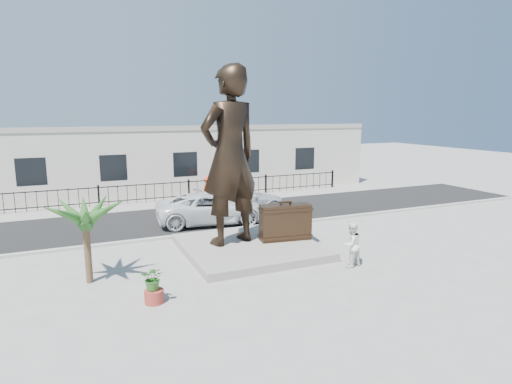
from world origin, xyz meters
The scene contains 16 objects.
ground centered at (0.00, 0.00, 0.00)m, with size 100.00×100.00×0.00m, color #9E9991.
street centered at (0.00, 8.00, 0.01)m, with size 40.00×7.00×0.01m, color black.
curb centered at (0.00, 4.50, 0.06)m, with size 40.00×0.25×0.12m, color #A5A399.
far_sidewalk centered at (0.00, 12.00, 0.01)m, with size 40.00×2.50×0.02m, color #9E9991.
plinth centered at (-0.50, 1.50, 0.15)m, with size 5.20×5.20×0.30m, color gray.
fence centered at (0.00, 12.80, 0.60)m, with size 22.00×0.10×1.20m, color black.
building centered at (0.00, 17.00, 2.20)m, with size 28.00×7.00×4.40m, color silver.
statue centered at (-1.16, 1.96, 3.83)m, with size 2.58×1.69×7.06m, color black.
suitcase centered at (1.07, 1.40, 1.04)m, with size 2.11×0.67×1.49m, color #332215.
tourist centered at (2.15, -1.66, 0.83)m, with size 0.80×0.63×1.65m, color white.
car_white centered at (-0.52, 6.31, 0.79)m, with size 2.57×5.58×1.55m, color silver.
car_silver centered at (1.69, 7.93, 0.74)m, with size 2.05×5.04×1.46m, color silver.
worker centered at (0.98, 11.71, 0.80)m, with size 1.01×0.58×1.57m, color #F3310C.
palm_tree centered at (-6.63, 0.57, 0.00)m, with size 1.80×1.80×3.20m, color #23501D, non-canonical shape.
planter centered at (-4.97, -1.85, 0.20)m, with size 0.56×0.56×0.40m, color #9E332A.
shrub centered at (-4.97, -1.85, 0.77)m, with size 0.66×0.57×0.74m, color #2C6621.
Camera 1 is at (-6.97, -13.85, 5.50)m, focal length 30.00 mm.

